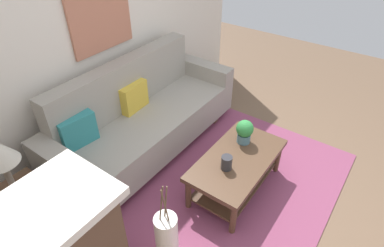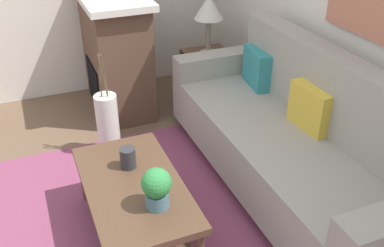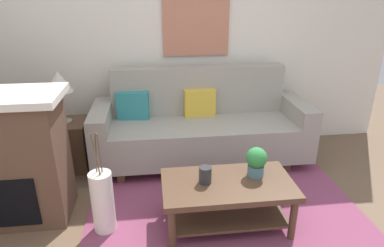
{
  "view_description": "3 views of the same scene",
  "coord_description": "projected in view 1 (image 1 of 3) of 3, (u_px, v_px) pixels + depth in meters",
  "views": [
    {
      "loc": [
        -2.16,
        -0.62,
        2.56
      ],
      "look_at": [
        -0.0,
        0.93,
        0.59
      ],
      "focal_mm": 29.46,
      "sensor_mm": 36.0,
      "label": 1
    },
    {
      "loc": [
        2.16,
        -0.14,
        2.18
      ],
      "look_at": [
        -0.24,
        0.85,
        0.65
      ],
      "focal_mm": 41.14,
      "sensor_mm": 36.0,
      "label": 2
    },
    {
      "loc": [
        -0.62,
        -1.99,
        1.94
      ],
      "look_at": [
        -0.23,
        1.12,
        0.66
      ],
      "focal_mm": 31.42,
      "sensor_mm": 36.0,
      "label": 3
    }
  ],
  "objects": [
    {
      "name": "area_rug",
      "position": [
        224.0,
        180.0,
        3.45
      ],
      "size": [
        2.51,
        2.18,
        0.01
      ],
      "primitive_type": "cube",
      "color": "#843D5B",
      "rests_on": "ground_plane"
    },
    {
      "name": "framed_painting",
      "position": [
        101.0,
        18.0,
        3.23
      ],
      "size": [
        0.78,
        0.03,
        0.67
      ],
      "primitive_type": "cube",
      "color": "#B77056"
    },
    {
      "name": "floor_vase_branch_c",
      "position": [
        165.0,
        206.0,
        2.27
      ],
      "size": [
        0.05,
        0.03,
        0.36
      ],
      "primitive_type": "cylinder",
      "rotation": [
        -0.05,
        -0.11,
        0.0
      ],
      "color": "brown",
      "rests_on": "floor_vase"
    },
    {
      "name": "floor_vase",
      "position": [
        167.0,
        240.0,
        2.56
      ],
      "size": [
        0.19,
        0.19,
        0.55
      ],
      "primitive_type": "cylinder",
      "color": "white",
      "rests_on": "ground_plane"
    },
    {
      "name": "wall_back",
      "position": [
        104.0,
        30.0,
        3.4
      ],
      "size": [
        4.81,
        0.1,
        2.7
      ],
      "primitive_type": "cube",
      "color": "silver",
      "rests_on": "ground_plane"
    },
    {
      "name": "side_table",
      "position": [
        27.0,
        214.0,
        2.75
      ],
      "size": [
        0.44,
        0.44,
        0.56
      ],
      "primitive_type": "cube",
      "color": "#513826",
      "rests_on": "ground_plane"
    },
    {
      "name": "throw_pillow_mustard",
      "position": [
        134.0,
        97.0,
        3.56
      ],
      "size": [
        0.37,
        0.14,
        0.32
      ],
      "primitive_type": "cube",
      "rotation": [
        0.0,
        0.0,
        0.07
      ],
      "color": "gold",
      "rests_on": "couch"
    },
    {
      "name": "throw_pillow_teal",
      "position": [
        78.0,
        131.0,
        3.06
      ],
      "size": [
        0.37,
        0.16,
        0.32
      ],
      "primitive_type": "cube",
      "rotation": [
        0.0,
        0.0,
        -0.12
      ],
      "color": "teal",
      "rests_on": "couch"
    },
    {
      "name": "floor_vase_branch_a",
      "position": [
        166.0,
        202.0,
        2.3
      ],
      "size": [
        0.01,
        0.05,
        0.36
      ],
      "primitive_type": "cylinder",
      "rotation": [
        0.12,
        -0.0,
        0.0
      ],
      "color": "brown",
      "rests_on": "floor_vase"
    },
    {
      "name": "potted_plant_tabletop",
      "position": [
        245.0,
        131.0,
        3.24
      ],
      "size": [
        0.18,
        0.18,
        0.26
      ],
      "color": "slate",
      "rests_on": "coffee_table"
    },
    {
      "name": "tabletop_vase",
      "position": [
        227.0,
        163.0,
        2.96
      ],
      "size": [
        0.11,
        0.11,
        0.14
      ],
      "primitive_type": "cylinder",
      "color": "#2D2D33",
      "rests_on": "coffee_table"
    },
    {
      "name": "floor_vase_branch_b",
      "position": [
        161.0,
        204.0,
        2.28
      ],
      "size": [
        0.04,
        0.04,
        0.36
      ],
      "primitive_type": "cylinder",
      "rotation": [
        0.08,
        0.08,
        0.0
      ],
      "color": "brown",
      "rests_on": "floor_vase"
    },
    {
      "name": "couch",
      "position": [
        144.0,
        118.0,
        3.65
      ],
      "size": [
        2.43,
        0.84,
        1.08
      ],
      "color": "gray",
      "rests_on": "ground_plane"
    },
    {
      "name": "coffee_table",
      "position": [
        237.0,
        166.0,
        3.18
      ],
      "size": [
        1.1,
        0.6,
        0.43
      ],
      "color": "#513826",
      "rests_on": "ground_plane"
    },
    {
      "name": "ground_plane",
      "position": [
        266.0,
        201.0,
        3.22
      ],
      "size": [
        8.81,
        8.81,
        0.0
      ],
      "primitive_type": "plane",
      "color": "brown"
    }
  ]
}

